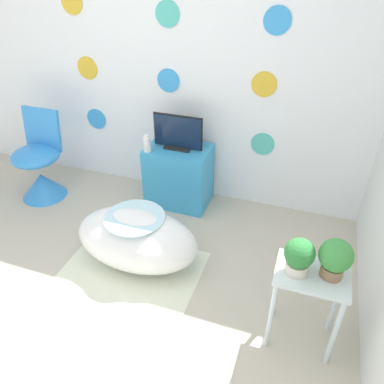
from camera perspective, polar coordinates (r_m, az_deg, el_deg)
The scene contains 11 objects.
ground_plane at distance 2.63m, azimuth -20.50°, elevation -21.97°, with size 12.00×12.00×0.00m, color #BCB29E.
wall_back_dotted at distance 3.36m, azimuth -3.48°, elevation 20.04°, with size 4.55×0.05×2.60m.
rug at distance 2.96m, azimuth -9.20°, elevation -11.73°, with size 1.03×0.77×0.01m.
bathtub at distance 2.87m, azimuth -8.39°, elevation -7.09°, with size 0.96×0.54×0.45m.
chair at distance 3.87m, azimuth -22.15°, elevation 3.10°, with size 0.45×0.45×0.84m.
tv_cabinet at distance 3.48m, azimuth -2.03°, elevation 2.49°, with size 0.57×0.39×0.57m.
tv at distance 3.28m, azimuth -2.17°, elevation 8.84°, with size 0.45×0.12×0.31m.
vase at distance 3.29m, azimuth -6.86°, elevation 7.28°, with size 0.07×0.07×0.15m.
side_table at distance 2.31m, azimuth 17.35°, elevation -14.07°, with size 0.41×0.29×0.57m.
potted_plant_left at distance 2.12m, azimuth 15.99°, elevation -9.33°, with size 0.17×0.17×0.22m.
potted_plant_right at distance 2.15m, azimuth 21.01°, elevation -9.32°, with size 0.18×0.18×0.24m.
Camera 1 is at (1.25, -1.00, 2.08)m, focal length 35.00 mm.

